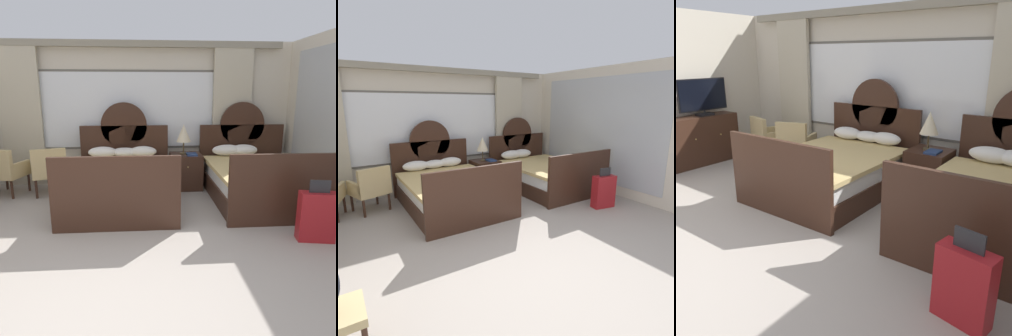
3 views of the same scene
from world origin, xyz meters
The scene contains 10 objects.
ground_plane centered at (0.00, 0.00, 0.00)m, with size 24.00×24.00×0.00m, color #9E9389.
wall_back_window centered at (0.00, 3.92, 1.40)m, with size 6.33×0.22×2.70m.
bed_near_window centered at (-0.10, 2.65, 0.34)m, with size 1.66×2.26×1.58m.
bed_near_mirror centered at (2.18, 2.65, 0.34)m, with size 1.66×2.26×1.58m.
nightstand_between_beds centered at (1.05, 3.36, 0.32)m, with size 0.57×0.59×0.64m.
table_lamp_on_nightstand centered at (1.00, 3.38, 1.02)m, with size 0.27×0.27×0.54m.
book_on_nightstand centered at (1.14, 3.25, 0.66)m, with size 0.18×0.26×0.03m.
armchair_by_window_left centered at (-1.39, 3.15, 0.46)m, with size 0.72×0.72×0.84m.
armchair_by_window_centre centered at (-2.13, 3.15, 0.46)m, with size 0.70×0.70×0.84m.
suitcase_on_floor centered at (2.33, 1.04, 0.31)m, with size 0.45×0.26×0.76m.
Camera 1 is at (0.26, -2.42, 1.78)m, focal length 34.28 mm.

